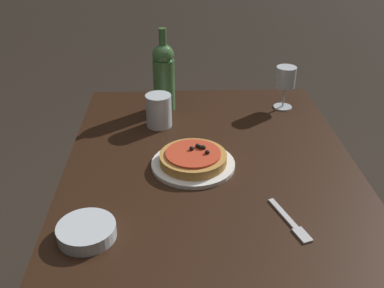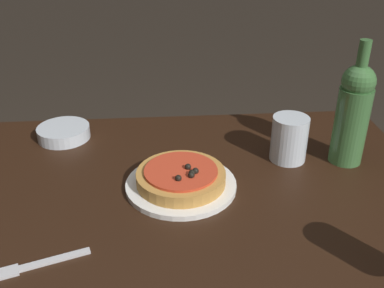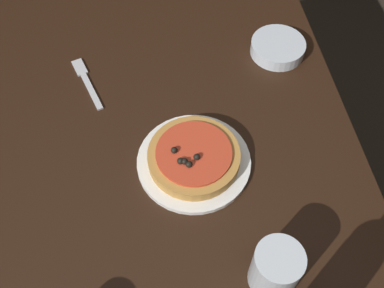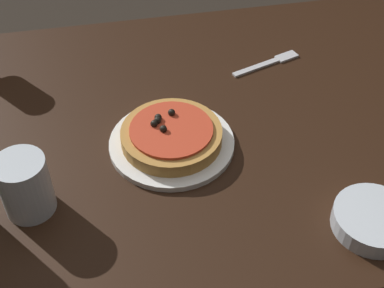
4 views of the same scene
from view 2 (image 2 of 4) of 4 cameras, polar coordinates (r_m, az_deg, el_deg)
dining_table at (r=1.01m, az=-6.31°, el=-12.20°), size 1.30×0.85×0.78m
dinner_plate at (r=0.98m, az=-1.40°, el=-5.22°), size 0.24×0.24×0.01m
pizza at (r=0.97m, az=-1.40°, el=-4.14°), size 0.19×0.19×0.04m
wine_bottle at (r=1.09m, az=19.76°, el=3.83°), size 0.08×0.08×0.29m
water_cup at (r=1.09m, az=12.24°, el=0.66°), size 0.09×0.09×0.11m
side_bowl at (r=1.23m, az=-15.98°, el=1.42°), size 0.14×0.14×0.03m
fork at (r=0.84m, az=-19.61°, el=-14.35°), size 0.17×0.07×0.00m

